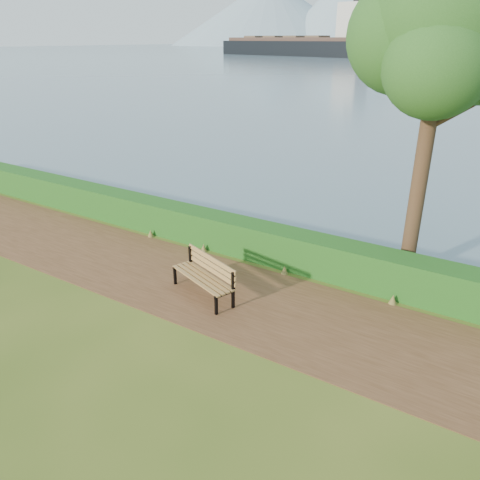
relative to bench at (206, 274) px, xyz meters
The scene contains 6 objects.
ground 0.74m from the bench, behind, with size 140.00×140.00×0.00m, color #425719.
path 0.78m from the bench, 150.46° to the left, with size 40.00×3.40×0.01m, color #52331C.
hedge 2.61m from the bench, 100.34° to the left, with size 32.00×0.85×1.00m, color #1A4E16.
bench is the anchor object (origin of this frame).
tree 7.67m from the bench, 43.15° to the left, with size 4.25×3.55×8.18m.
cargo_ship 170.65m from the bench, 114.28° to the left, with size 69.90×26.44×21.02m.
Camera 1 is at (6.59, -8.06, 5.84)m, focal length 35.00 mm.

